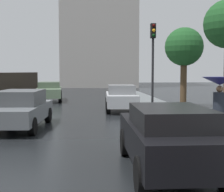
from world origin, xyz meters
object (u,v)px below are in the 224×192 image
object	(u,v)px
pedestrian_with_umbrella_near	(220,89)
car_green_far_ahead	(49,91)
traffic_light	(153,51)
car_silver_far_lane	(121,97)
car_grey_near_kerb	(21,109)
car_black_mid_road	(168,136)
street_tree_near	(184,48)

from	to	relation	value
pedestrian_with_umbrella_near	car_green_far_ahead	bearing A→B (deg)	-64.74
pedestrian_with_umbrella_near	traffic_light	bearing A→B (deg)	-85.34
car_silver_far_lane	car_grey_near_kerb	bearing A→B (deg)	-128.89
car_green_far_ahead	traffic_light	size ratio (longest dim) A/B	1.01
car_green_far_ahead	pedestrian_with_umbrella_near	bearing A→B (deg)	111.99
car_grey_near_kerb	pedestrian_with_umbrella_near	world-z (taller)	pedestrian_with_umbrella_near
car_silver_far_lane	traffic_light	size ratio (longest dim) A/B	0.93
car_silver_far_lane	car_green_far_ahead	bearing A→B (deg)	129.71
car_silver_far_lane	traffic_light	xyz separation A→B (m)	(1.55, -1.01, 2.51)
pedestrian_with_umbrella_near	traffic_light	size ratio (longest dim) A/B	0.41
car_grey_near_kerb	car_black_mid_road	bearing A→B (deg)	131.09
traffic_light	car_silver_far_lane	bearing A→B (deg)	147.01
traffic_light	street_tree_near	size ratio (longest dim) A/B	0.94
car_green_far_ahead	car_silver_far_lane	world-z (taller)	car_silver_far_lane
car_silver_far_lane	pedestrian_with_umbrella_near	distance (m)	8.10
car_black_mid_road	traffic_light	world-z (taller)	traffic_light
car_grey_near_kerb	pedestrian_with_umbrella_near	distance (m)	7.25
car_green_far_ahead	car_silver_far_lane	bearing A→B (deg)	122.65
car_black_mid_road	car_green_far_ahead	size ratio (longest dim) A/B	0.86
car_silver_far_lane	street_tree_near	distance (m)	5.05
car_grey_near_kerb	traffic_light	distance (m)	7.61
car_black_mid_road	car_green_far_ahead	bearing A→B (deg)	105.64
car_black_mid_road	street_tree_near	world-z (taller)	street_tree_near
pedestrian_with_umbrella_near	car_grey_near_kerb	bearing A→B (deg)	-23.55
car_grey_near_kerb	traffic_light	size ratio (longest dim) A/B	0.97
pedestrian_with_umbrella_near	street_tree_near	world-z (taller)	street_tree_near
car_silver_far_lane	pedestrian_with_umbrella_near	size ratio (longest dim) A/B	2.26
car_green_far_ahead	pedestrian_with_umbrella_near	world-z (taller)	pedestrian_with_umbrella_near
car_grey_near_kerb	car_black_mid_road	distance (m)	7.05
car_black_mid_road	car_silver_far_lane	world-z (taller)	car_silver_far_lane
car_grey_near_kerb	car_silver_far_lane	size ratio (longest dim) A/B	1.05
car_green_far_ahead	car_silver_far_lane	size ratio (longest dim) A/B	1.09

